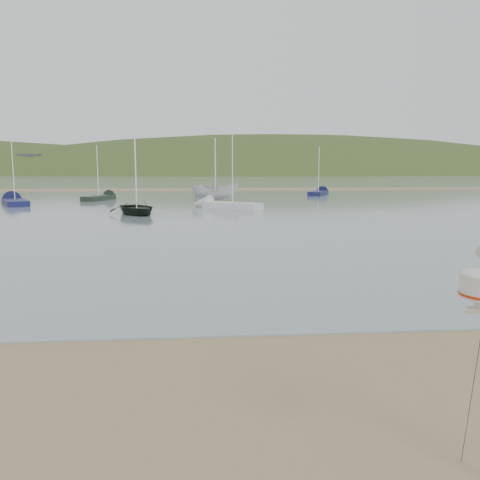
{
  "coord_description": "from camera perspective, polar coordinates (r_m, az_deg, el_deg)",
  "views": [
    {
      "loc": [
        1.26,
        -6.31,
        3.6
      ],
      "look_at": [
        1.87,
        1.0,
        2.53
      ],
      "focal_mm": 38.0,
      "sensor_mm": 36.0,
      "label": 1
    }
  ],
  "objects": [
    {
      "name": "boat_white",
      "position": [
        51.4,
        -2.78,
        7.02
      ],
      "size": [
        1.98,
        1.94,
        4.74
      ],
      "primitive_type": "imported",
      "rotation": [
        0.0,
        0.0,
        1.48
      ],
      "color": "silver",
      "rests_on": "water"
    },
    {
      "name": "water",
      "position": [
        138.36,
        -5.39,
        6.83
      ],
      "size": [
        560.0,
        256.0,
        0.04
      ],
      "primitive_type": "cube",
      "color": "slate",
      "rests_on": "ground"
    },
    {
      "name": "sailboat_blue_far",
      "position": [
        64.26,
        9.1,
        5.31
      ],
      "size": [
        4.2,
        6.4,
        6.36
      ],
      "color": "#131642",
      "rests_on": "ground"
    },
    {
      "name": "sandbar",
      "position": [
        76.4,
        -5.8,
        5.67
      ],
      "size": [
        560.0,
        7.0,
        0.07
      ],
      "primitive_type": "cube",
      "color": "olive",
      "rests_on": "water"
    },
    {
      "name": "ground",
      "position": [
        7.37,
        -15.04,
        -21.22
      ],
      "size": [
        560.0,
        560.0,
        0.0
      ],
      "primitive_type": "plane",
      "color": "olive",
      "rests_on": "ground"
    },
    {
      "name": "sailboat_dark_mid",
      "position": [
        56.04,
        -14.81,
        4.7
      ],
      "size": [
        3.43,
        6.27,
        6.12
      ],
      "color": "black",
      "rests_on": "ground"
    },
    {
      "name": "far_cottages",
      "position": [
        202.31,
        -4.39,
        8.44
      ],
      "size": [
        294.4,
        6.3,
        8.0
      ],
      "color": "beige",
      "rests_on": "ground"
    },
    {
      "name": "boat_dark",
      "position": [
        37.94,
        -11.6,
        6.24
      ],
      "size": [
        3.34,
        2.24,
        4.55
      ],
      "primitive_type": "imported",
      "rotation": [
        0.0,
        0.0,
        0.44
      ],
      "color": "black",
      "rests_on": "water"
    },
    {
      "name": "sailboat_white_near",
      "position": [
        43.56,
        -2.74,
        4.0
      ],
      "size": [
        6.3,
        5.23,
        6.61
      ],
      "color": "silver",
      "rests_on": "ground"
    },
    {
      "name": "hill_ridge",
      "position": [
        243.04,
        -0.74,
        2.85
      ],
      "size": [
        620.0,
        180.0,
        80.0
      ],
      "color": "#2A3D19",
      "rests_on": "ground"
    },
    {
      "name": "sailboat_blue_near",
      "position": [
        52.8,
        -24.16,
        4.04
      ],
      "size": [
        4.84,
        7.63,
        7.49
      ],
      "color": "#131642",
      "rests_on": "ground"
    }
  ]
}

